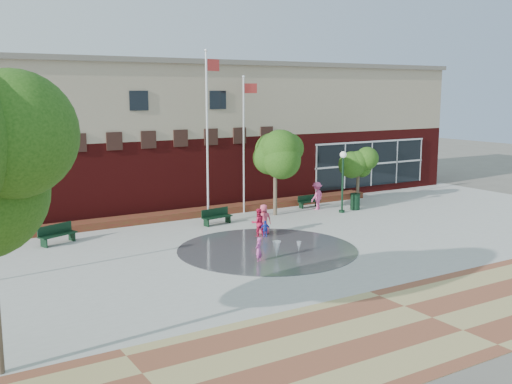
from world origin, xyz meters
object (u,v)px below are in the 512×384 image
bench_left (58,238)px  child_splash (259,250)px  flagpole_left (208,128)px  flagpole_right (244,137)px  trash_can (355,202)px

bench_left → child_splash: (6.68, -7.65, 0.23)m
flagpole_left → flagpole_right: (3.28, 1.64, -0.71)m
flagpole_right → bench_left: 12.47m
bench_left → child_splash: 10.16m
flagpole_left → bench_left: (-8.28, -0.19, -5.00)m
flagpole_left → trash_can: (9.59, -1.22, -4.79)m
flagpole_left → flagpole_right: bearing=6.9°
trash_can → bench_left: bearing=176.7°
flagpole_left → bench_left: size_ratio=4.84×
flagpole_left → flagpole_right: 3.74m
bench_left → child_splash: child_splash is taller
trash_can → flagpole_right: bearing=155.6°
flagpole_left → flagpole_right: size_ratio=1.16×
trash_can → child_splash: 13.00m
bench_left → flagpole_left: bearing=-21.4°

